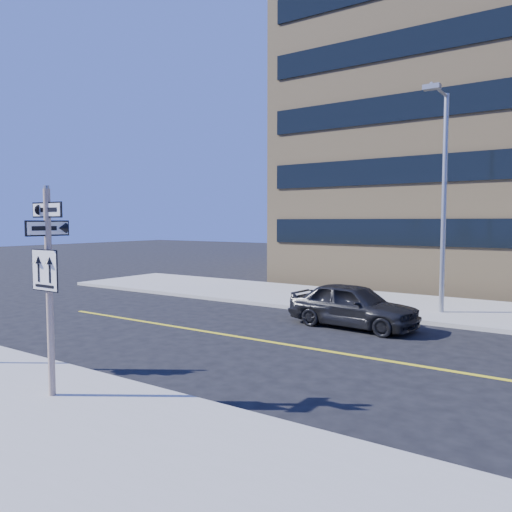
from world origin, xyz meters
The scene contains 5 objects.
ground centered at (0.00, 0.00, 0.00)m, with size 120.00×120.00×0.00m, color black.
sign_pole centered at (0.00, -2.51, 2.44)m, with size 0.92×0.92×4.06m.
parked_car_a centered at (2.07, 7.28, 0.74)m, with size 4.36×1.76×1.49m, color black.
streetlight_a centered at (4.00, 10.76, 4.76)m, with size 0.55×2.25×8.00m.
building_brick centered at (2.00, 25.00, 9.00)m, with size 18.00×18.00×18.00m, color tan.
Camera 1 is at (8.63, -8.13, 3.53)m, focal length 35.00 mm.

